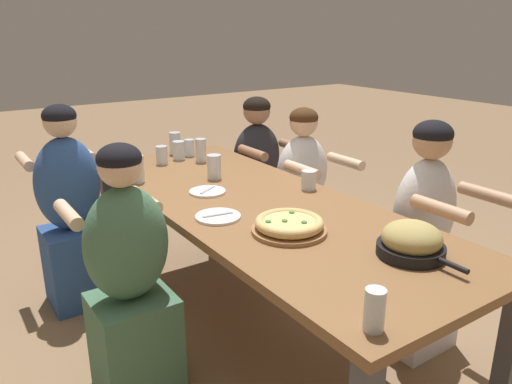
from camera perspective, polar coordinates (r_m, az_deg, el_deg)
name	(u,v)px	position (r m, az deg, el deg)	size (l,w,h in m)	color
ground_plane	(256,338)	(2.78, 0.00, -16.37)	(18.00, 18.00, 0.00)	#896B4C
dining_table	(256,217)	(2.45, 0.00, -2.82)	(2.35, 0.88, 0.78)	brown
pizza_board_main	(289,225)	(2.06, 3.81, -3.81)	(0.31, 0.31, 0.06)	#996B42
skillet_bowl	(412,242)	(1.93, 17.35, -5.44)	(0.36, 0.25, 0.13)	black
empty_plate_a	(207,192)	(2.56, -5.57, 0.05)	(0.19, 0.19, 0.02)	white
empty_plate_b	(218,217)	(2.23, -4.37, -2.82)	(0.20, 0.20, 0.02)	white
drinking_glass_a	(175,143)	(3.36, -9.24, 5.51)	(0.07, 0.07, 0.15)	silver
drinking_glass_b	(309,181)	(2.61, 6.04, 1.22)	(0.08, 0.08, 0.10)	silver
drinking_glass_c	(201,152)	(3.15, -6.33, 4.59)	(0.07, 0.07, 0.15)	silver
drinking_glass_d	(128,166)	(2.89, -14.45, 2.94)	(0.06, 0.06, 0.13)	silver
drinking_glass_e	(214,168)	(2.79, -4.79, 2.70)	(0.08, 0.08, 0.14)	silver
drinking_glass_f	(189,149)	(3.31, -7.61, 4.93)	(0.06, 0.06, 0.11)	silver
drinking_glass_g	(179,152)	(3.23, -8.80, 4.60)	(0.08, 0.08, 0.12)	silver
drinking_glass_h	(138,169)	(2.79, -13.38, 2.58)	(0.07, 0.07, 0.15)	silver
drinking_glass_i	(374,312)	(1.46, 13.36, -13.21)	(0.06, 0.06, 0.13)	silver
drinking_glass_j	(162,156)	(3.13, -10.71, 4.03)	(0.07, 0.07, 0.11)	silver
diner_far_midright	(421,249)	(2.62, 18.31, -6.23)	(0.51, 0.40, 1.18)	silver
diner_far_left	(257,182)	(3.62, 0.12, 1.18)	(0.51, 0.40, 1.13)	#232328
diner_near_left	(72,218)	(3.06, -20.33, -2.77)	(0.51, 0.40, 1.19)	#2D5193
diner_near_center	(130,287)	(2.24, -14.18, -10.51)	(0.51, 0.40, 1.15)	#477556
diner_far_midleft	(302,203)	(3.23, 5.24, -1.24)	(0.51, 0.40, 1.12)	silver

